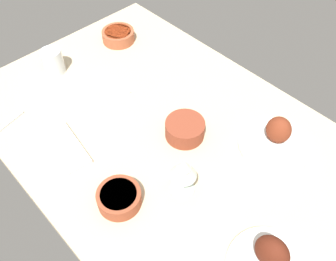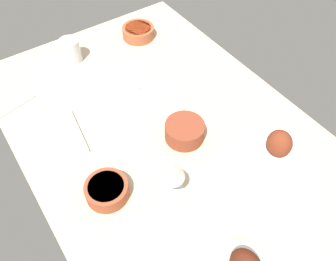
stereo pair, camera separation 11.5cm
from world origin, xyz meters
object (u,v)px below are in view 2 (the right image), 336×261
(bowl_soup, at_px, (185,131))
(bowl_potatoes, at_px, (107,190))
(plate_center_main, at_px, (276,153))
(folded_napkin, at_px, (63,137))
(fork_loose, at_px, (13,110))
(wine_glass, at_px, (172,171))
(spoon_loose, at_px, (125,76))
(water_tumbler, at_px, (71,51))
(bowl_sauce, at_px, (138,32))

(bowl_soup, xyz_separation_m, bowl_potatoes, (0.05, -0.31, -0.01))
(plate_center_main, height_order, bowl_soup, plate_center_main)
(folded_napkin, height_order, fork_loose, folded_napkin)
(wine_glass, xyz_separation_m, spoon_loose, (-0.51, 0.14, -0.10))
(plate_center_main, relative_size, water_tumbler, 2.42)
(folded_napkin, bearing_deg, plate_center_main, 48.60)
(bowl_sauce, bearing_deg, water_tumbler, -92.94)
(plate_center_main, distance_m, wine_glass, 0.35)
(folded_napkin, distance_m, fork_loose, 0.24)
(bowl_potatoes, bearing_deg, bowl_soup, 98.64)
(wine_glass, relative_size, folded_napkin, 0.71)
(bowl_sauce, height_order, bowl_potatoes, bowl_potatoes)
(bowl_potatoes, distance_m, wine_glass, 0.20)
(bowl_sauce, distance_m, bowl_soup, 0.58)
(fork_loose, height_order, spoon_loose, same)
(plate_center_main, xyz_separation_m, fork_loose, (-0.67, -0.61, -0.02))
(water_tumbler, height_order, folded_napkin, water_tumbler)
(plate_center_main, distance_m, spoon_loose, 0.63)
(plate_center_main, distance_m, bowl_soup, 0.29)
(bowl_soup, height_order, water_tumbler, water_tumbler)
(bowl_potatoes, distance_m, fork_loose, 0.50)
(wine_glass, height_order, fork_loose, wine_glass)
(bowl_sauce, distance_m, bowl_potatoes, 0.77)
(plate_center_main, xyz_separation_m, bowl_potatoes, (-0.18, -0.49, -0.00))
(wine_glass, bearing_deg, plate_center_main, 75.10)
(bowl_soup, distance_m, spoon_loose, 0.37)
(bowl_soup, xyz_separation_m, fork_loose, (-0.44, -0.43, -0.03))
(bowl_potatoes, distance_m, folded_napkin, 0.27)
(water_tumbler, relative_size, folded_napkin, 0.48)
(bowl_sauce, distance_m, folded_napkin, 0.60)
(wine_glass, xyz_separation_m, folded_napkin, (-0.36, -0.18, -0.09))
(plate_center_main, relative_size, wine_glass, 1.63)
(water_tumbler, distance_m, spoon_loose, 0.24)
(wine_glass, height_order, spoon_loose, wine_glass)
(water_tumbler, bearing_deg, bowl_sauce, 87.06)
(bowl_sauce, bearing_deg, bowl_potatoes, -38.14)
(water_tumbler, bearing_deg, bowl_potatoes, -15.81)
(bowl_potatoes, distance_m, water_tumbler, 0.65)
(bowl_sauce, height_order, bowl_soup, bowl_soup)
(bowl_sauce, relative_size, water_tumbler, 1.43)
(plate_center_main, xyz_separation_m, bowl_soup, (-0.23, -0.18, 0.00))
(bowl_potatoes, height_order, spoon_loose, bowl_potatoes)
(bowl_sauce, relative_size, bowl_soup, 1.04)
(bowl_soup, bearing_deg, bowl_potatoes, -81.36)
(bowl_soup, relative_size, fork_loose, 0.73)
(plate_center_main, xyz_separation_m, wine_glass, (-0.09, -0.33, 0.07))
(bowl_sauce, distance_m, spoon_loose, 0.26)
(wine_glass, distance_m, water_tumbler, 0.72)
(bowl_soup, distance_m, water_tumbler, 0.59)
(bowl_sauce, height_order, wine_glass, wine_glass)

